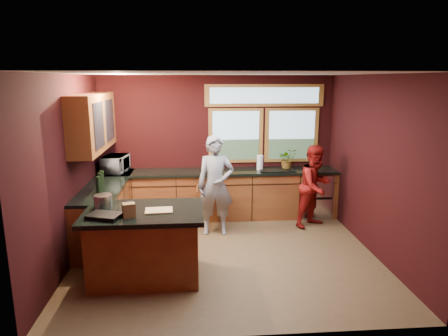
{
  "coord_description": "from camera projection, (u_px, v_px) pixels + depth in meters",
  "views": [
    {
      "loc": [
        -0.46,
        -5.66,
        2.63
      ],
      "look_at": [
        -0.0,
        0.4,
        1.27
      ],
      "focal_mm": 32.0,
      "sensor_mm": 36.0,
      "label": 1
    }
  ],
  "objects": [
    {
      "name": "floor",
      "position": [
        226.0,
        254.0,
        6.12
      ],
      "size": [
        4.5,
        4.5,
        0.0
      ],
      "primitive_type": "plane",
      "color": "brown",
      "rests_on": "ground"
    },
    {
      "name": "cutting_board",
      "position": [
        159.0,
        210.0,
        5.19
      ],
      "size": [
        0.36,
        0.27,
        0.02
      ],
      "primitive_type": "cube",
      "rotation": [
        0.0,
        0.0,
        0.05
      ],
      "color": "tan",
      "rests_on": "island"
    },
    {
      "name": "stock_pot",
      "position": [
        103.0,
        201.0,
        5.31
      ],
      "size": [
        0.24,
        0.24,
        0.18
      ],
      "primitive_type": "cylinder",
      "color": "#ADADB2",
      "rests_on": "island"
    },
    {
      "name": "island",
      "position": [
        145.0,
        244.0,
        5.33
      ],
      "size": [
        1.55,
        1.05,
        0.95
      ],
      "color": "#5D2816",
      "rests_on": "floor"
    },
    {
      "name": "black_tray",
      "position": [
        105.0,
        216.0,
        4.95
      ],
      "size": [
        0.47,
        0.39,
        0.05
      ],
      "primitive_type": "cube",
      "rotation": [
        0.0,
        0.0,
        -0.31
      ],
      "color": "black",
      "rests_on": "island"
    },
    {
      "name": "back_counter",
      "position": [
        229.0,
        194.0,
        7.68
      ],
      "size": [
        4.5,
        0.64,
        0.93
      ],
      "color": "#5D2816",
      "rests_on": "floor"
    },
    {
      "name": "person_red",
      "position": [
        315.0,
        186.0,
        7.16
      ],
      "size": [
        0.92,
        0.87,
        1.49
      ],
      "primitive_type": "imported",
      "rotation": [
        0.0,
        0.0,
        0.58
      ],
      "color": "maroon",
      "rests_on": "floor"
    },
    {
      "name": "potted_plant",
      "position": [
        288.0,
        159.0,
        7.67
      ],
      "size": [
        0.36,
        0.31,
        0.4
      ],
      "primitive_type": "imported",
      "color": "#999999",
      "rests_on": "back_counter"
    },
    {
      "name": "room_shell",
      "position": [
        185.0,
        135.0,
        6.0
      ],
      "size": [
        4.52,
        4.02,
        2.71
      ],
      "color": "black",
      "rests_on": "ground"
    },
    {
      "name": "left_counter",
      "position": [
        106.0,
        211.0,
        6.7
      ],
      "size": [
        0.64,
        2.3,
        0.93
      ],
      "color": "#5D2816",
      "rests_on": "floor"
    },
    {
      "name": "paper_bag",
      "position": [
        129.0,
        210.0,
        4.95
      ],
      "size": [
        0.18,
        0.16,
        0.18
      ],
      "primitive_type": "cube",
      "rotation": [
        0.0,
        0.0,
        0.3
      ],
      "color": "brown",
      "rests_on": "island"
    },
    {
      "name": "microwave",
      "position": [
        116.0,
        164.0,
        7.39
      ],
      "size": [
        0.47,
        0.63,
        0.32
      ],
      "primitive_type": "imported",
      "rotation": [
        0.0,
        0.0,
        1.41
      ],
      "color": "#999999",
      "rests_on": "left_counter"
    },
    {
      "name": "paper_towel",
      "position": [
        260.0,
        163.0,
        7.6
      ],
      "size": [
        0.12,
        0.12,
        0.28
      ],
      "primitive_type": "cylinder",
      "color": "silver",
      "rests_on": "back_counter"
    },
    {
      "name": "person_grey",
      "position": [
        216.0,
        186.0,
        6.78
      ],
      "size": [
        0.64,
        0.43,
        1.71
      ],
      "primitive_type": "imported",
      "rotation": [
        0.0,
        0.0,
        -0.04
      ],
      "color": "slate",
      "rests_on": "floor"
    }
  ]
}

